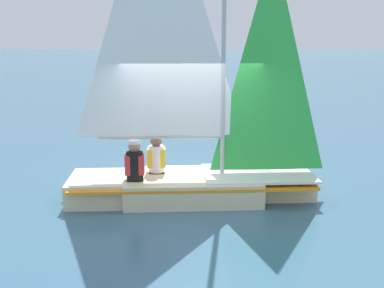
% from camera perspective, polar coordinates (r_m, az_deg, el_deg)
% --- Properties ---
extents(ground_plane, '(260.00, 260.00, 0.00)m').
position_cam_1_polar(ground_plane, '(9.10, 0.00, -6.39)').
color(ground_plane, '#38607A').
extents(sailboat_main, '(4.68, 2.35, 6.07)m').
position_cam_1_polar(sailboat_main, '(8.85, -0.12, -0.90)').
color(sailboat_main, beige).
rests_on(sailboat_main, ground_plane).
extents(sailor_helm, '(0.38, 0.35, 1.16)m').
position_cam_1_polar(sailor_helm, '(9.14, -4.23, -2.20)').
color(sailor_helm, black).
rests_on(sailor_helm, ground_plane).
extents(sailor_crew, '(0.38, 0.35, 1.16)m').
position_cam_1_polar(sailor_crew, '(8.69, -6.79, -3.03)').
color(sailor_crew, black).
rests_on(sailor_crew, ground_plane).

